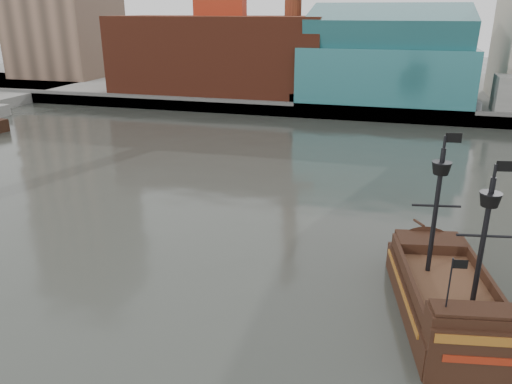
% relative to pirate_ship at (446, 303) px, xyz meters
% --- Properties ---
extents(ground, '(400.00, 400.00, 0.00)m').
position_rel_pirate_ship_xyz_m(ground, '(-16.65, -3.97, -1.11)').
color(ground, '#2A2C27').
rests_on(ground, ground).
extents(promenade_far, '(220.00, 60.00, 2.00)m').
position_rel_pirate_ship_xyz_m(promenade_far, '(-16.65, 88.03, -0.11)').
color(promenade_far, slate).
rests_on(promenade_far, ground).
extents(seawall, '(220.00, 1.00, 2.60)m').
position_rel_pirate_ship_xyz_m(seawall, '(-16.65, 58.53, 0.19)').
color(seawall, '#4C4C49').
rests_on(seawall, ground).
extents(pirate_ship, '(7.65, 16.95, 12.24)m').
position_rel_pirate_ship_xyz_m(pirate_ship, '(0.00, 0.00, 0.00)').
color(pirate_ship, black).
rests_on(pirate_ship, ground).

